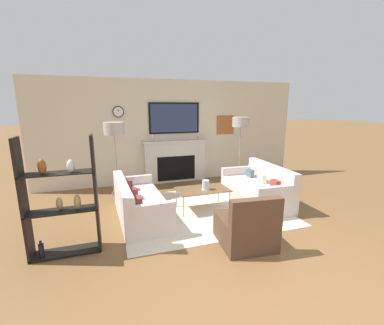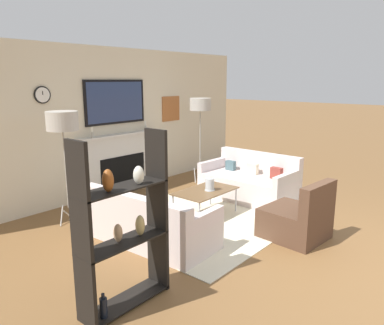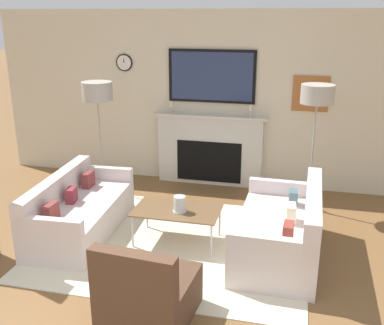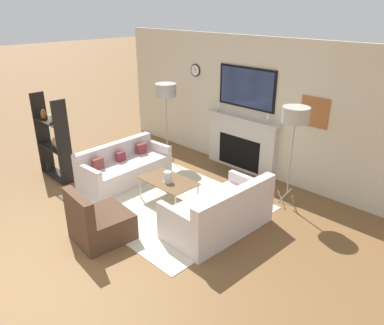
# 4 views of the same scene
# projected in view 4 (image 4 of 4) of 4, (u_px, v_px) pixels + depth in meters

# --- Properties ---
(ground_plane) EXTENTS (60.00, 60.00, 0.00)m
(ground_plane) POSITION_uv_depth(u_px,v_px,m) (14.00, 272.00, 4.90)
(ground_plane) COLOR brown
(fireplace_wall) EXTENTS (7.12, 0.28, 2.70)m
(fireplace_wall) POSITION_uv_depth(u_px,v_px,m) (246.00, 112.00, 7.57)
(fireplace_wall) COLOR beige
(fireplace_wall) RESTS_ON ground_plane
(area_rug) EXTENTS (3.10, 2.53, 0.01)m
(area_rug) POSITION_uv_depth(u_px,v_px,m) (166.00, 202.00, 6.63)
(area_rug) COLOR beige
(area_rug) RESTS_ON ground_plane
(couch_left) EXTENTS (0.89, 1.83, 0.72)m
(couch_left) POSITION_uv_depth(u_px,v_px,m) (124.00, 168.00, 7.33)
(couch_left) COLOR silver
(couch_left) RESTS_ON ground_plane
(couch_right) EXTENTS (0.92, 1.69, 0.81)m
(couch_right) POSITION_uv_depth(u_px,v_px,m) (220.00, 214.00, 5.70)
(couch_right) COLOR silver
(couch_right) RESTS_ON ground_plane
(armchair) EXTENTS (0.81, 0.84, 0.83)m
(armchair) POSITION_uv_depth(u_px,v_px,m) (99.00, 224.00, 5.48)
(armchair) COLOR brown
(armchair) RESTS_ON ground_plane
(coffee_table) EXTENTS (1.02, 0.60, 0.42)m
(coffee_table) POSITION_uv_depth(u_px,v_px,m) (168.00, 182.00, 6.49)
(coffee_table) COLOR brown
(coffee_table) RESTS_ON ground_plane
(hurricane_candle) EXTENTS (0.16, 0.16, 0.19)m
(hurricane_candle) POSITION_uv_depth(u_px,v_px,m) (168.00, 177.00, 6.38)
(hurricane_candle) COLOR silver
(hurricane_candle) RESTS_ON coffee_table
(floor_lamp_left) EXTENTS (0.45, 0.45, 1.69)m
(floor_lamp_left) POSITION_uv_depth(u_px,v_px,m) (166.00, 91.00, 7.96)
(floor_lamp_left) COLOR #9E998E
(floor_lamp_left) RESTS_ON ground_plane
(floor_lamp_right) EXTENTS (0.44, 0.44, 1.76)m
(floor_lamp_right) POSITION_uv_depth(u_px,v_px,m) (296.00, 116.00, 5.90)
(floor_lamp_right) COLOR #9E998E
(floor_lamp_right) RESTS_ON ground_plane
(shelf_unit) EXTENTS (0.92, 0.28, 1.66)m
(shelf_unit) POSITION_uv_depth(u_px,v_px,m) (53.00, 140.00, 7.29)
(shelf_unit) COLOR black
(shelf_unit) RESTS_ON ground_plane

